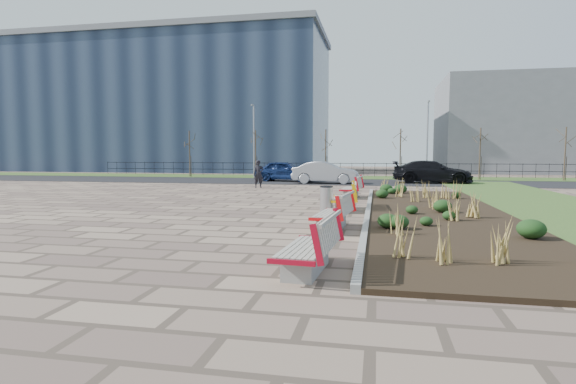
% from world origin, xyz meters
% --- Properties ---
extents(ground, '(120.00, 120.00, 0.00)m').
position_xyz_m(ground, '(0.00, 0.00, 0.00)').
color(ground, '#87705D').
rests_on(ground, ground).
extents(planting_bed, '(4.50, 18.00, 0.10)m').
position_xyz_m(planting_bed, '(6.25, 5.00, 0.05)').
color(planting_bed, black).
rests_on(planting_bed, ground).
extents(planting_curb, '(0.16, 18.00, 0.15)m').
position_xyz_m(planting_curb, '(3.92, 5.00, 0.07)').
color(planting_curb, gray).
rests_on(planting_curb, ground).
extents(grass_verge_far, '(80.00, 5.00, 0.04)m').
position_xyz_m(grass_verge_far, '(0.00, 28.00, 0.02)').
color(grass_verge_far, '#33511E').
rests_on(grass_verge_far, ground).
extents(road, '(80.00, 7.00, 0.02)m').
position_xyz_m(road, '(0.00, 22.00, 0.01)').
color(road, black).
rests_on(road, ground).
extents(bench_a, '(1.06, 2.16, 1.00)m').
position_xyz_m(bench_a, '(3.00, -2.89, 0.50)').
color(bench_a, '#A70B20').
rests_on(bench_a, ground).
extents(bench_b, '(1.12, 2.18, 1.00)m').
position_xyz_m(bench_b, '(3.00, 1.64, 0.50)').
color(bench_b, red).
rests_on(bench_b, ground).
extents(bench_c, '(1.01, 2.14, 1.00)m').
position_xyz_m(bench_c, '(3.00, 5.93, 0.50)').
color(bench_c, yellow).
rests_on(bench_c, ground).
extents(bench_d, '(1.07, 2.17, 1.00)m').
position_xyz_m(bench_d, '(3.00, 10.66, 0.50)').
color(bench_d, '#AB0B1A').
rests_on(bench_d, ground).
extents(litter_bin, '(0.45, 0.45, 0.93)m').
position_xyz_m(litter_bin, '(2.47, 5.06, 0.46)').
color(litter_bin, '#B2B2B7').
rests_on(litter_bin, ground).
extents(pedestrian, '(0.71, 0.59, 1.67)m').
position_xyz_m(pedestrian, '(-2.82, 15.58, 0.84)').
color(pedestrian, black).
rests_on(pedestrian, ground).
extents(car_blue, '(4.54, 2.14, 1.50)m').
position_xyz_m(car_blue, '(-2.52, 21.97, 0.77)').
color(car_blue, '#11214E').
rests_on(car_blue, road).
extents(car_silver, '(4.57, 1.68, 1.49)m').
position_xyz_m(car_silver, '(0.72, 20.12, 0.77)').
color(car_silver, '#999AA0').
rests_on(car_silver, road).
extents(car_black, '(5.45, 2.39, 1.56)m').
position_xyz_m(car_black, '(7.94, 21.85, 0.80)').
color(car_black, black).
rests_on(car_black, road).
extents(tree_a, '(1.40, 1.40, 4.00)m').
position_xyz_m(tree_a, '(-12.00, 26.50, 2.04)').
color(tree_a, '#4C3D2D').
rests_on(tree_a, grass_verge_far).
extents(tree_b, '(1.40, 1.40, 4.00)m').
position_xyz_m(tree_b, '(-6.00, 26.50, 2.04)').
color(tree_b, '#4C3D2D').
rests_on(tree_b, grass_verge_far).
extents(tree_c, '(1.40, 1.40, 4.00)m').
position_xyz_m(tree_c, '(0.00, 26.50, 2.04)').
color(tree_c, '#4C3D2D').
rests_on(tree_c, grass_verge_far).
extents(tree_d, '(1.40, 1.40, 4.00)m').
position_xyz_m(tree_d, '(6.00, 26.50, 2.04)').
color(tree_d, '#4C3D2D').
rests_on(tree_d, grass_verge_far).
extents(tree_e, '(1.40, 1.40, 4.00)m').
position_xyz_m(tree_e, '(12.00, 26.50, 2.04)').
color(tree_e, '#4C3D2D').
rests_on(tree_e, grass_verge_far).
extents(tree_f, '(1.40, 1.40, 4.00)m').
position_xyz_m(tree_f, '(18.00, 26.50, 2.04)').
color(tree_f, '#4C3D2D').
rests_on(tree_f, grass_verge_far).
extents(lamp_west, '(0.24, 0.60, 6.00)m').
position_xyz_m(lamp_west, '(-6.00, 26.00, 3.04)').
color(lamp_west, gray).
rests_on(lamp_west, grass_verge_far).
extents(lamp_east, '(0.24, 0.60, 6.00)m').
position_xyz_m(lamp_east, '(8.00, 26.00, 3.04)').
color(lamp_east, gray).
rests_on(lamp_east, grass_verge_far).
extents(railing_fence, '(44.00, 0.10, 1.20)m').
position_xyz_m(railing_fence, '(0.00, 29.50, 0.64)').
color(railing_fence, black).
rests_on(railing_fence, grass_verge_far).
extents(building_glass, '(40.00, 14.00, 15.00)m').
position_xyz_m(building_glass, '(-22.00, 40.00, 7.50)').
color(building_glass, '#192338').
rests_on(building_glass, ground).
extents(building_grey, '(18.00, 12.00, 10.00)m').
position_xyz_m(building_grey, '(20.00, 42.00, 5.00)').
color(building_grey, slate).
rests_on(building_grey, ground).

